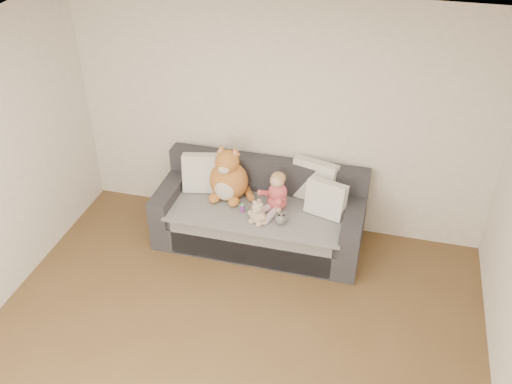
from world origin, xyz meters
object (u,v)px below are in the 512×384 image
at_px(sofa, 260,216).
at_px(toddler, 275,195).
at_px(sippy_cup, 243,207).
at_px(plush_cat, 228,178).
at_px(teddy_bear, 257,214).

xyz_separation_m(sofa, toddler, (0.17, -0.06, 0.35)).
bearing_deg(sippy_cup, sofa, 50.22).
height_order(plush_cat, teddy_bear, plush_cat).
distance_m(sofa, toddler, 0.39).
xyz_separation_m(plush_cat, teddy_bear, (0.42, -0.38, -0.13)).
distance_m(toddler, plush_cat, 0.55).
distance_m(toddler, teddy_bear, 0.31).
relative_size(teddy_bear, sippy_cup, 2.46).
height_order(sofa, plush_cat, plush_cat).
height_order(toddler, plush_cat, plush_cat).
bearing_deg(sofa, teddy_bear, -81.24).
bearing_deg(sippy_cup, toddler, 20.40).
height_order(plush_cat, sippy_cup, plush_cat).
distance_m(plush_cat, teddy_bear, 0.58).
bearing_deg(teddy_bear, plush_cat, 156.09).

